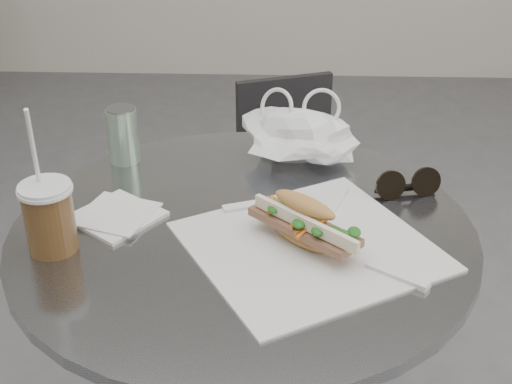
{
  "coord_description": "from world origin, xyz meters",
  "views": [
    {
      "loc": [
        0.06,
        -0.79,
        1.35
      ],
      "look_at": [
        0.02,
        0.23,
        0.79
      ],
      "focal_mm": 50.0,
      "sensor_mm": 36.0,
      "label": 1
    }
  ],
  "objects_px": {
    "chair_far": "(297,215)",
    "iced_coffee": "(49,216)",
    "sunglasses": "(408,185)",
    "cafe_table": "(244,355)",
    "drink_can": "(123,135)",
    "banh_mi": "(304,222)"
  },
  "relations": [
    {
      "from": "cafe_table",
      "to": "sunglasses",
      "type": "distance_m",
      "value": 0.42
    },
    {
      "from": "banh_mi",
      "to": "iced_coffee",
      "type": "height_order",
      "value": "iced_coffee"
    },
    {
      "from": "chair_far",
      "to": "iced_coffee",
      "type": "bearing_deg",
      "value": 45.03
    },
    {
      "from": "iced_coffee",
      "to": "cafe_table",
      "type": "bearing_deg",
      "value": 14.01
    },
    {
      "from": "sunglasses",
      "to": "chair_far",
      "type": "bearing_deg",
      "value": 90.85
    },
    {
      "from": "banh_mi",
      "to": "iced_coffee",
      "type": "relative_size",
      "value": 0.96
    },
    {
      "from": "chair_far",
      "to": "sunglasses",
      "type": "distance_m",
      "value": 0.82
    },
    {
      "from": "cafe_table",
      "to": "iced_coffee",
      "type": "relative_size",
      "value": 3.16
    },
    {
      "from": "iced_coffee",
      "to": "banh_mi",
      "type": "bearing_deg",
      "value": 3.74
    },
    {
      "from": "drink_can",
      "to": "chair_far",
      "type": "bearing_deg",
      "value": 56.93
    },
    {
      "from": "banh_mi",
      "to": "chair_far",
      "type": "bearing_deg",
      "value": 131.23
    },
    {
      "from": "cafe_table",
      "to": "banh_mi",
      "type": "xyz_separation_m",
      "value": [
        0.1,
        -0.05,
        0.31
      ]
    },
    {
      "from": "banh_mi",
      "to": "drink_can",
      "type": "distance_m",
      "value": 0.44
    },
    {
      "from": "chair_far",
      "to": "iced_coffee",
      "type": "xyz_separation_m",
      "value": [
        -0.4,
        -0.85,
        0.5
      ]
    },
    {
      "from": "chair_far",
      "to": "drink_can",
      "type": "bearing_deg",
      "value": 37.36
    },
    {
      "from": "banh_mi",
      "to": "cafe_table",
      "type": "bearing_deg",
      "value": -163.49
    },
    {
      "from": "cafe_table",
      "to": "drink_can",
      "type": "xyz_separation_m",
      "value": [
        -0.24,
        0.24,
        0.33
      ]
    },
    {
      "from": "banh_mi",
      "to": "drink_can",
      "type": "xyz_separation_m",
      "value": [
        -0.34,
        0.28,
        0.01
      ]
    },
    {
      "from": "banh_mi",
      "to": "sunglasses",
      "type": "bearing_deg",
      "value": 83.69
    },
    {
      "from": "iced_coffee",
      "to": "sunglasses",
      "type": "bearing_deg",
      "value": 18.22
    },
    {
      "from": "iced_coffee",
      "to": "drink_can",
      "type": "relative_size",
      "value": 2.2
    },
    {
      "from": "chair_far",
      "to": "iced_coffee",
      "type": "height_order",
      "value": "iced_coffee"
    }
  ]
}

